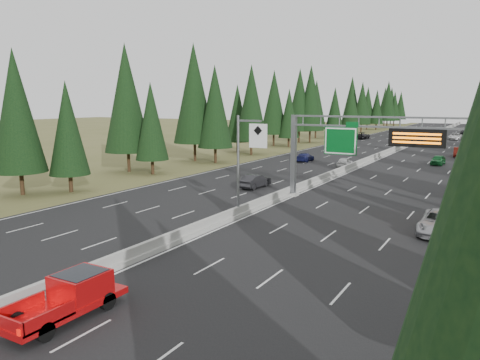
# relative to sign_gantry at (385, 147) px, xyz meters

# --- Properties ---
(road) EXTENTS (32.00, 260.00, 0.08)m
(road) POSITION_rel_sign_gantry_xyz_m (-8.92, 45.12, -5.23)
(road) COLOR black
(road) RESTS_ON ground
(shoulder_left) EXTENTS (3.60, 260.00, 0.06)m
(shoulder_left) POSITION_rel_sign_gantry_xyz_m (-26.72, 45.12, -5.24)
(shoulder_left) COLOR brown
(shoulder_left) RESTS_ON ground
(median_barrier) EXTENTS (0.70, 260.00, 0.85)m
(median_barrier) POSITION_rel_sign_gantry_xyz_m (-8.92, 45.12, -4.85)
(median_barrier) COLOR gray
(median_barrier) RESTS_ON road
(sign_gantry) EXTENTS (16.75, 0.98, 7.80)m
(sign_gantry) POSITION_rel_sign_gantry_xyz_m (0.00, 0.00, 0.00)
(sign_gantry) COLOR slate
(sign_gantry) RESTS_ON road
(hov_sign_pole) EXTENTS (2.80, 0.50, 8.00)m
(hov_sign_pole) POSITION_rel_sign_gantry_xyz_m (-8.33, -9.92, -0.54)
(hov_sign_pole) COLOR slate
(hov_sign_pole) RESTS_ON road
(tree_row_left) EXTENTS (11.75, 243.51, 17.90)m
(tree_row_left) POSITION_rel_sign_gantry_xyz_m (-31.23, 39.87, 3.38)
(tree_row_left) COLOR black
(tree_row_left) RESTS_ON ground
(silver_minivan) EXTENTS (2.74, 5.77, 1.59)m
(silver_minivan) POSITION_rel_sign_gantry_xyz_m (5.58, -7.03, -4.39)
(silver_minivan) COLOR #9E9EA2
(silver_minivan) RESTS_ON road
(red_pickup) EXTENTS (1.94, 5.45, 1.77)m
(red_pickup) POSITION_rel_sign_gantry_xyz_m (-6.35, -28.31, -4.21)
(red_pickup) COLOR black
(red_pickup) RESTS_ON road
(car_ahead_green) EXTENTS (1.82, 4.18, 1.40)m
(car_ahead_green) POSITION_rel_sign_gantry_xyz_m (0.58, 31.55, -4.49)
(car_ahead_green) COLOR #135424
(car_ahead_green) RESTS_ON road
(car_ahead_dkred) EXTENTS (2.02, 4.84, 1.55)m
(car_ahead_dkred) POSITION_rel_sign_gantry_xyz_m (2.23, 44.09, -4.41)
(car_ahead_dkred) COLOR maroon
(car_ahead_dkred) RESTS_ON road
(car_ahead_dkgrey) EXTENTS (2.13, 5.18, 1.50)m
(car_ahead_dkgrey) POSITION_rel_sign_gantry_xyz_m (3.57, 57.19, -4.44)
(car_ahead_dkgrey) COLOR black
(car_ahead_dkgrey) RESTS_ON road
(car_ahead_white) EXTENTS (2.68, 5.75, 1.59)m
(car_ahead_white) POSITION_rel_sign_gantry_xyz_m (-1.98, 82.68, -4.39)
(car_ahead_white) COLOR silver
(car_ahead_white) RESTS_ON road
(car_ahead_far) EXTENTS (2.15, 4.45, 1.46)m
(car_ahead_far) POSITION_rel_sign_gantry_xyz_m (-1.61, 103.98, -4.46)
(car_ahead_far) COLOR black
(car_ahead_far) RESTS_ON road
(car_onc_near) EXTENTS (1.82, 4.44, 1.43)m
(car_onc_near) POSITION_rel_sign_gantry_xyz_m (-13.79, 2.10, -4.47)
(car_onc_near) COLOR black
(car_onc_near) RESTS_ON road
(car_onc_blue) EXTENTS (2.07, 4.55, 1.29)m
(car_onc_blue) POSITION_rel_sign_gantry_xyz_m (-17.67, 25.67, -4.54)
(car_onc_blue) COLOR #15194C
(car_onc_blue) RESTS_ON road
(car_onc_white) EXTENTS (1.86, 4.10, 1.37)m
(car_onc_white) POSITION_rel_sign_gantry_xyz_m (-10.42, 22.48, -4.51)
(car_onc_white) COLOR silver
(car_onc_white) RESTS_ON road
(car_onc_far) EXTENTS (2.86, 5.96, 1.64)m
(car_onc_far) POSITION_rel_sign_gantry_xyz_m (-22.21, 74.13, -4.37)
(car_onc_far) COLOR black
(car_onc_far) RESTS_ON road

